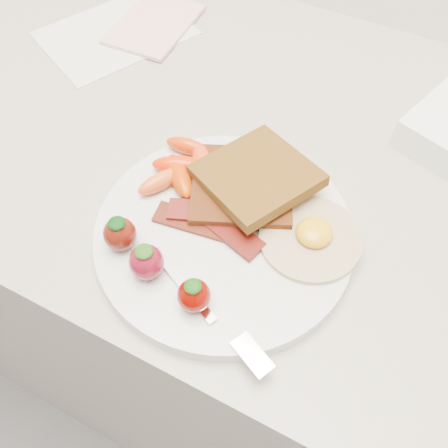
% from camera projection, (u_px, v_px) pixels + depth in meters
% --- Properties ---
extents(counter, '(2.00, 0.60, 0.90)m').
position_uv_depth(counter, '(249.00, 302.00, 0.98)').
color(counter, gray).
rests_on(counter, ground).
extents(plate, '(0.27, 0.27, 0.02)m').
position_uv_depth(plate, '(224.00, 234.00, 0.52)').
color(plate, silver).
rests_on(plate, counter).
extents(toast_lower, '(0.14, 0.14, 0.01)m').
position_uv_depth(toast_lower, '(242.00, 186.00, 0.54)').
color(toast_lower, '#3A1A0B').
rests_on(toast_lower, plate).
extents(toast_upper, '(0.15, 0.15, 0.03)m').
position_uv_depth(toast_upper, '(257.00, 175.00, 0.53)').
color(toast_upper, '#3B250A').
rests_on(toast_upper, toast_lower).
extents(fried_egg, '(0.12, 0.12, 0.02)m').
position_uv_depth(fried_egg, '(311.00, 236.00, 0.51)').
color(fried_egg, beige).
rests_on(fried_egg, plate).
extents(bacon_strips, '(0.12, 0.07, 0.01)m').
position_uv_depth(bacon_strips, '(213.00, 220.00, 0.52)').
color(bacon_strips, '#3C1103').
rests_on(bacon_strips, plate).
extents(baby_carrots, '(0.08, 0.10, 0.02)m').
position_uv_depth(baby_carrots, '(182.00, 167.00, 0.55)').
color(baby_carrots, red).
rests_on(baby_carrots, plate).
extents(strawberries, '(0.13, 0.06, 0.04)m').
position_uv_depth(strawberries, '(150.00, 261.00, 0.47)').
color(strawberries, '#510F08').
rests_on(strawberries, plate).
extents(fork, '(0.16, 0.07, 0.00)m').
position_uv_depth(fork, '(213.00, 315.00, 0.46)').
color(fork, silver).
rests_on(fork, plate).
extents(paper_sheet, '(0.23, 0.25, 0.00)m').
position_uv_depth(paper_sheet, '(116.00, 33.00, 0.74)').
color(paper_sheet, silver).
rests_on(paper_sheet, counter).
extents(notepad, '(0.11, 0.15, 0.01)m').
position_uv_depth(notepad, '(155.00, 24.00, 0.74)').
color(notepad, beige).
rests_on(notepad, paper_sheet).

